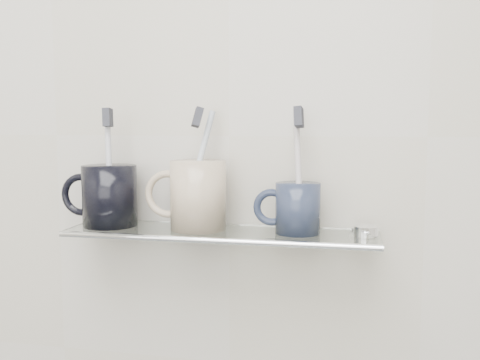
% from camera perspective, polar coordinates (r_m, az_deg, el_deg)
% --- Properties ---
extents(wall_back, '(2.50, 0.00, 2.50)m').
position_cam_1_polar(wall_back, '(0.91, -1.17, 4.71)').
color(wall_back, '#BDB8AB').
rests_on(wall_back, ground).
extents(shelf_glass, '(0.50, 0.12, 0.01)m').
position_cam_1_polar(shelf_glass, '(0.86, -2.05, -5.67)').
color(shelf_glass, silver).
rests_on(shelf_glass, wall_back).
extents(shelf_rail, '(0.50, 0.01, 0.01)m').
position_cam_1_polar(shelf_rail, '(0.81, -2.98, -6.46)').
color(shelf_rail, silver).
rests_on(shelf_rail, shelf_glass).
extents(bracket_left, '(0.02, 0.03, 0.02)m').
position_cam_1_polar(bracket_left, '(0.98, -13.50, -5.09)').
color(bracket_left, silver).
rests_on(bracket_left, wall_back).
extents(bracket_right, '(0.02, 0.03, 0.02)m').
position_cam_1_polar(bracket_right, '(0.89, 12.05, -6.18)').
color(bracket_right, silver).
rests_on(bracket_right, wall_back).
extents(mug_left, '(0.10, 0.10, 0.10)m').
position_cam_1_polar(mug_left, '(0.92, -13.72, -1.63)').
color(mug_left, black).
rests_on(mug_left, shelf_glass).
extents(mug_left_handle, '(0.07, 0.01, 0.07)m').
position_cam_1_polar(mug_left_handle, '(0.94, -16.55, -1.52)').
color(mug_left_handle, black).
rests_on(mug_left_handle, mug_left).
extents(toothbrush_left, '(0.02, 0.03, 0.19)m').
position_cam_1_polar(toothbrush_left, '(0.92, -13.80, 1.49)').
color(toothbrush_left, silver).
rests_on(toothbrush_left, mug_left).
extents(bristles_left, '(0.02, 0.03, 0.03)m').
position_cam_1_polar(bristles_left, '(0.91, -13.93, 6.49)').
color(bristles_left, '#2F3038').
rests_on(bristles_left, toothbrush_left).
extents(mug_center, '(0.10, 0.10, 0.11)m').
position_cam_1_polar(mug_center, '(0.87, -4.48, -1.61)').
color(mug_center, beige).
rests_on(mug_center, shelf_glass).
extents(mug_center_handle, '(0.08, 0.01, 0.08)m').
position_cam_1_polar(mug_center_handle, '(0.88, -7.69, -1.51)').
color(mug_center_handle, beige).
rests_on(mug_center_handle, mug_center).
extents(toothbrush_center, '(0.05, 0.06, 0.18)m').
position_cam_1_polar(toothbrush_center, '(0.86, -4.51, 1.36)').
color(toothbrush_center, '#AEC1D1').
rests_on(toothbrush_center, mug_center).
extents(bristles_center, '(0.02, 0.03, 0.04)m').
position_cam_1_polar(bristles_center, '(0.86, -4.55, 6.68)').
color(bristles_center, '#2F3038').
rests_on(bristles_center, toothbrush_center).
extents(mug_right, '(0.08, 0.08, 0.08)m').
position_cam_1_polar(mug_right, '(0.84, 6.19, -3.00)').
color(mug_right, '#1E263F').
rests_on(mug_right, shelf_glass).
extents(mug_right_handle, '(0.06, 0.01, 0.06)m').
position_cam_1_polar(mug_right_handle, '(0.85, 3.40, -2.93)').
color(mug_right_handle, '#1E263F').
rests_on(mug_right_handle, mug_right).
extents(toothbrush_right, '(0.02, 0.05, 0.19)m').
position_cam_1_polar(toothbrush_right, '(0.83, 6.24, 1.17)').
color(toothbrush_right, '#C0ACA5').
rests_on(toothbrush_right, mug_right).
extents(bristles_right, '(0.02, 0.03, 0.04)m').
position_cam_1_polar(bristles_right, '(0.83, 6.30, 6.68)').
color(bristles_right, '#2F3038').
rests_on(bristles_right, toothbrush_right).
extents(chrome_cap, '(0.04, 0.04, 0.02)m').
position_cam_1_polar(chrome_cap, '(0.84, 13.29, -5.30)').
color(chrome_cap, silver).
rests_on(chrome_cap, shelf_glass).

